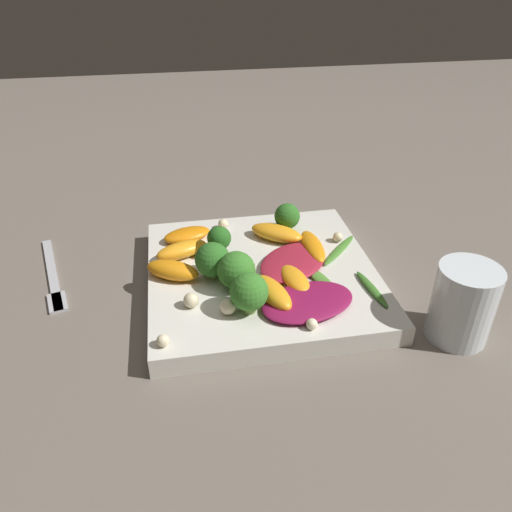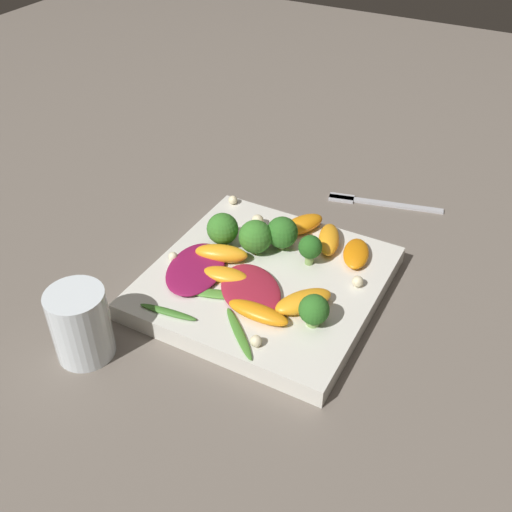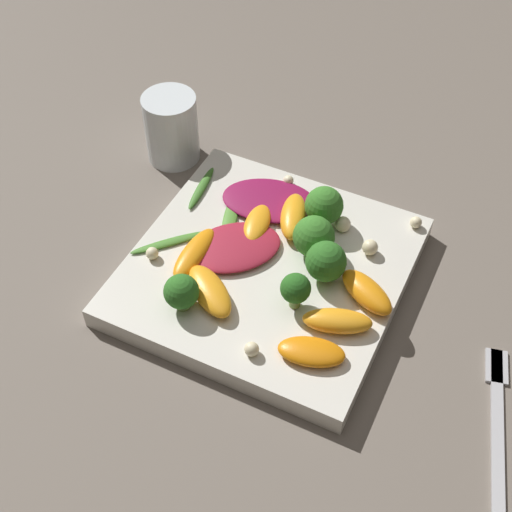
{
  "view_description": "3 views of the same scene",
  "coord_description": "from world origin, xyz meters",
  "views": [
    {
      "loc": [
        -0.5,
        0.1,
        0.36
      ],
      "look_at": [
        -0.0,
        0.01,
        0.05
      ],
      "focal_mm": 35.0,
      "sensor_mm": 36.0,
      "label": 1
    },
    {
      "loc": [
        0.26,
        -0.51,
        0.5
      ],
      "look_at": [
        -0.01,
        0.0,
        0.05
      ],
      "focal_mm": 42.0,
      "sensor_mm": 36.0,
      "label": 2
    },
    {
      "loc": [
        0.44,
        0.2,
        0.58
      ],
      "look_at": [
        0.0,
        -0.01,
        0.03
      ],
      "focal_mm": 50.0,
      "sensor_mm": 36.0,
      "label": 3
    }
  ],
  "objects": [
    {
      "name": "orange_segment_4",
      "position": [
        0.07,
        -0.03,
        0.03
      ],
      "size": [
        0.07,
        0.08,
        0.02
      ],
      "color": "orange",
      "rests_on": "plate"
    },
    {
      "name": "macadamia_nut_5",
      "position": [
        -0.12,
        0.12,
        0.03
      ],
      "size": [
        0.01,
        0.01,
        0.01
      ],
      "color": "beige",
      "rests_on": "plate"
    },
    {
      "name": "arugula_sprig_1",
      "position": [
        0.02,
        -0.11,
        0.03
      ],
      "size": [
        0.07,
        0.07,
        0.0
      ],
      "color": "#47842D",
      "rests_on": "plate"
    },
    {
      "name": "macadamia_nut_4",
      "position": [
        -0.06,
        0.09,
        0.03
      ],
      "size": [
        0.02,
        0.02,
        0.02
      ],
      "color": "beige",
      "rests_on": "plate"
    },
    {
      "name": "macadamia_nut_1",
      "position": [
        -0.12,
        -0.03,
        0.03
      ],
      "size": [
        0.01,
        0.01,
        0.01
      ],
      "color": "beige",
      "rests_on": "plate"
    },
    {
      "name": "orange_segment_1",
      "position": [
        0.04,
        0.09,
        0.03
      ],
      "size": [
        0.05,
        0.07,
        0.02
      ],
      "color": "orange",
      "rests_on": "plate"
    },
    {
      "name": "broccoli_floret_0",
      "position": [
        0.09,
        -0.05,
        0.05
      ],
      "size": [
        0.03,
        0.03,
        0.04
      ],
      "color": "#84AD5B",
      "rests_on": "plate"
    },
    {
      "name": "orange_segment_2",
      "position": [
        -0.04,
        -0.03,
        0.03
      ],
      "size": [
        0.06,
        0.04,
        0.01
      ],
      "color": "orange",
      "rests_on": "plate"
    },
    {
      "name": "radicchio_leaf_1",
      "position": [
        -0.08,
        -0.04,
        0.03
      ],
      "size": [
        0.09,
        0.12,
        0.01
      ],
      "color": "maroon",
      "rests_on": "plate"
    },
    {
      "name": "arugula_sprig_2",
      "position": [
        -0.07,
        -0.12,
        0.03
      ],
      "size": [
        0.07,
        0.02,
        0.01
      ],
      "color": "#3D7528",
      "rests_on": "plate"
    },
    {
      "name": "ground_plane",
      "position": [
        0.0,
        0.0,
        0.0
      ],
      "size": [
        2.4,
        2.4,
        0.0
      ],
      "primitive_type": "plane",
      "color": "#6B6056"
    },
    {
      "name": "orange_segment_5",
      "position": [
        -0.0,
        0.11,
        0.03
      ],
      "size": [
        0.06,
        0.07,
        0.02
      ],
      "color": "orange",
      "rests_on": "plate"
    },
    {
      "name": "plate",
      "position": [
        0.0,
        0.0,
        0.01
      ],
      "size": [
        0.27,
        0.27,
        0.02
      ],
      "color": "silver",
      "rests_on": "ground_plane"
    },
    {
      "name": "broccoli_floret_2",
      "position": [
        -0.01,
        0.06,
        0.05
      ],
      "size": [
        0.04,
        0.04,
        0.05
      ],
      "color": "#7A9E51",
      "rests_on": "plate"
    },
    {
      "name": "macadamia_nut_2",
      "position": [
        0.11,
        0.03,
        0.03
      ],
      "size": [
        0.01,
        0.01,
        0.01
      ],
      "color": "beige",
      "rests_on": "plate"
    },
    {
      "name": "fork",
      "position": [
        0.05,
        0.26,
        0.0
      ],
      "size": [
        0.17,
        0.06,
        0.01
      ],
      "color": "#B2B2B7",
      "rests_on": "ground_plane"
    },
    {
      "name": "macadamia_nut_0",
      "position": [
        0.05,
        -0.11,
        0.03
      ],
      "size": [
        0.01,
        0.01,
        0.01
      ],
      "color": "beige",
      "rests_on": "plate"
    },
    {
      "name": "radicchio_leaf_0",
      "position": [
        -0.0,
        -0.04,
        0.03
      ],
      "size": [
        0.12,
        0.12,
        0.01
      ],
      "color": "maroon",
      "rests_on": "plate"
    },
    {
      "name": "orange_segment_0",
      "position": [
        0.09,
        0.09,
        0.03
      ],
      "size": [
        0.05,
        0.07,
        0.01
      ],
      "color": "orange",
      "rests_on": "plate"
    },
    {
      "name": "drinking_glass",
      "position": [
        -0.13,
        -0.19,
        0.04
      ],
      "size": [
        0.06,
        0.06,
        0.09
      ],
      "color": "white",
      "rests_on": "ground_plane"
    },
    {
      "name": "orange_segment_6",
      "position": [
        -0.06,
        0.0,
        0.03
      ],
      "size": [
        0.07,
        0.05,
        0.02
      ],
      "color": "orange",
      "rests_on": "plate"
    },
    {
      "name": "broccoli_floret_1",
      "position": [
        -0.03,
        0.04,
        0.05
      ],
      "size": [
        0.04,
        0.04,
        0.05
      ],
      "color": "#7A9E51",
      "rests_on": "plate"
    },
    {
      "name": "macadamia_nut_3",
      "position": [
        -0.08,
        0.05,
        0.03
      ],
      "size": [
        0.02,
        0.02,
        0.02
      ],
      "color": "beige",
      "rests_on": "plate"
    },
    {
      "name": "broccoli_floret_3",
      "position": [
        -0.08,
        0.03,
        0.05
      ],
      "size": [
        0.04,
        0.04,
        0.05
      ],
      "color": "#7A9E51",
      "rests_on": "plate"
    },
    {
      "name": "broccoli_floret_4",
      "position": [
        0.04,
        0.05,
        0.05
      ],
      "size": [
        0.03,
        0.03,
        0.04
      ],
      "color": "#7A9E51",
      "rests_on": "plate"
    },
    {
      "name": "arugula_sprig_0",
      "position": [
        -0.04,
        -0.06,
        0.03
      ],
      "size": [
        0.07,
        0.04,
        0.01
      ],
      "color": "#518E33",
      "rests_on": "plate"
    },
    {
      "name": "orange_segment_3",
      "position": [
        0.03,
        -0.07,
        0.03
      ],
      "size": [
        0.08,
        0.02,
        0.02
      ],
      "color": "orange",
      "rests_on": "plate"
    }
  ]
}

